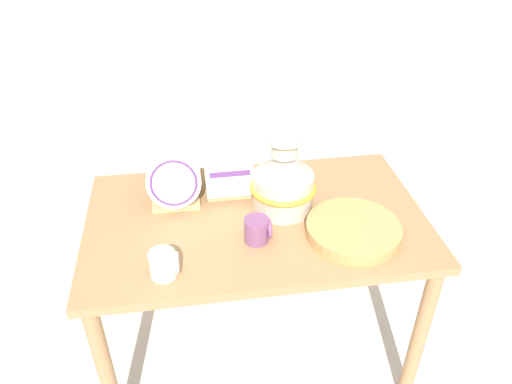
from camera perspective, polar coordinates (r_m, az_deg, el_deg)
name	(u,v)px	position (r m, az deg, el deg)	size (l,w,h in m)	color
ground_plane	(256,347)	(2.37, 0.00, -17.26)	(14.00, 14.00, 0.00)	silver
display_table	(256,237)	(1.90, 0.00, -5.16)	(1.24, 0.74, 0.74)	#9E754C
ceramic_vase	(283,180)	(1.82, 3.15, 1.37)	(0.25, 0.25, 0.30)	beige
dish_rack_round_plates	(174,181)	(1.89, -9.33, 1.29)	(0.20, 0.21, 0.22)	tan
dish_rack_square_plates	(228,172)	(1.95, -3.20, 2.31)	(0.18, 0.20, 0.20)	tan
wicker_charger_stack	(353,230)	(1.77, 11.06, -4.28)	(0.33, 0.33, 0.04)	tan
mug_plum_glaze	(258,230)	(1.71, 0.21, -4.35)	(0.09, 0.09, 0.09)	#7A4770
mug_cream_glaze	(164,264)	(1.60, -10.43, -8.10)	(0.09, 0.09, 0.09)	silver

